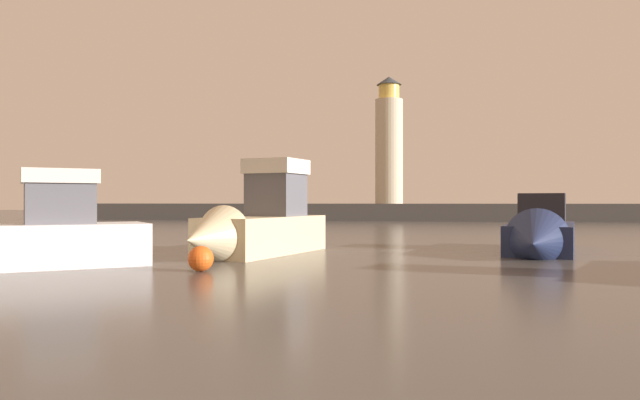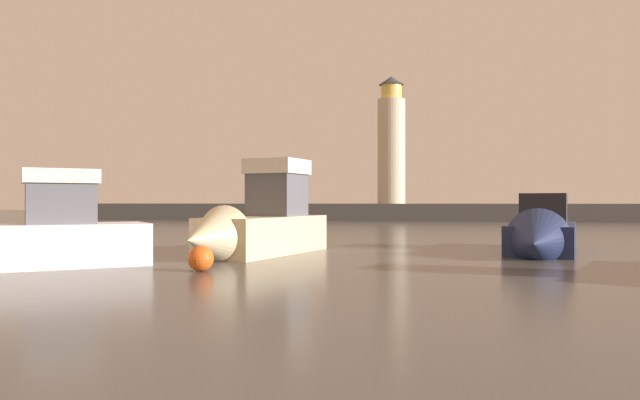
{
  "view_description": "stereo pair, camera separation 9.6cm",
  "coord_description": "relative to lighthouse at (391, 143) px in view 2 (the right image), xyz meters",
  "views": [
    {
      "loc": [
        3.56,
        -2.26,
        2.1
      ],
      "look_at": [
        0.72,
        15.82,
        2.16
      ],
      "focal_mm": 34.06,
      "sensor_mm": 36.0,
      "label": 1
    },
    {
      "loc": [
        3.65,
        -2.24,
        2.1
      ],
      "look_at": [
        0.72,
        15.82,
        2.16
      ],
      "focal_mm": 34.06,
      "sensor_mm": 36.0,
      "label": 2
    }
  ],
  "objects": [
    {
      "name": "lighthouse",
      "position": [
        0.0,
        0.0,
        0.0
      ],
      "size": [
        3.1,
        3.1,
        14.33
      ],
      "color": "beige",
      "rests_on": "breakwater"
    },
    {
      "name": "mooring_buoy",
      "position": [
        -3.49,
        -51.14,
        -8.31
      ],
      "size": [
        0.78,
        0.78,
        0.78
      ],
      "primitive_type": "sphere",
      "color": "#EA5919",
      "rests_on": "ground_plane"
    },
    {
      "name": "ground_plane",
      "position": [
        -0.65,
        -33.2,
        -8.7
      ],
      "size": [
        220.0,
        220.0,
        0.0
      ],
      "primitive_type": "plane",
      "color": "#4C4742"
    },
    {
      "name": "breakwater",
      "position": [
        -0.65,
        0.0,
        -7.74
      ],
      "size": [
        78.14,
        4.82,
        1.91
      ],
      "primitive_type": "cube",
      "color": "#423F3D",
      "rests_on": "ground_plane"
    },
    {
      "name": "motorboat_3",
      "position": [
        -3.38,
        -45.42,
        -7.51
      ],
      "size": [
        4.57,
        8.89,
        4.23
      ],
      "color": "beige",
      "rests_on": "ground_plane"
    },
    {
      "name": "motorboat_2",
      "position": [
        7.9,
        -43.01,
        -7.91
      ],
      "size": [
        4.62,
        9.35,
        3.04
      ],
      "color": "#1E284C",
      "rests_on": "ground_plane"
    }
  ]
}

